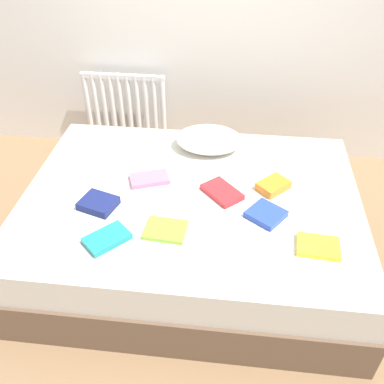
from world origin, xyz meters
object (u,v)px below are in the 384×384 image
object	(u,v)px
radiator	(125,107)
textbook_red	(222,192)
textbook_navy	(98,203)
bed	(191,226)
textbook_lime	(166,230)
textbook_teal	(107,239)
textbook_blue	(266,214)
textbook_yellow	(318,246)
pillow	(209,139)
textbook_orange	(273,186)
textbook_pink	(150,179)

from	to	relation	value
radiator	textbook_red	xyz separation A→B (m)	(0.87, -1.18, 0.10)
textbook_navy	textbook_red	bearing A→B (deg)	33.30
bed	textbook_red	size ratio (longest dim) A/B	8.53
textbook_lime	textbook_teal	bearing A→B (deg)	-156.05
textbook_navy	textbook_blue	xyz separation A→B (m)	(0.94, 0.02, -0.01)
textbook_teal	textbook_yellow	bearing A→B (deg)	-42.51
textbook_blue	textbook_yellow	world-z (taller)	textbook_blue
pillow	textbook_yellow	size ratio (longest dim) A/B	2.09
textbook_red	textbook_orange	bearing A→B (deg)	63.35
textbook_orange	textbook_pink	world-z (taller)	textbook_orange
textbook_red	textbook_orange	xyz separation A→B (m)	(0.30, 0.09, 0.01)
pillow	textbook_teal	size ratio (longest dim) A/B	1.98
radiator	textbook_lime	bearing A→B (deg)	-68.66
textbook_navy	textbook_red	world-z (taller)	textbook_navy
textbook_blue	textbook_teal	distance (m)	0.86
textbook_navy	textbook_blue	distance (m)	0.94
textbook_yellow	pillow	bearing A→B (deg)	130.30
textbook_red	textbook_pink	bearing A→B (deg)	-143.24
textbook_navy	textbook_orange	size ratio (longest dim) A/B	1.06
textbook_navy	textbook_teal	distance (m)	0.29
pillow	textbook_navy	distance (m)	0.89
textbook_blue	textbook_pink	xyz separation A→B (m)	(-0.70, 0.25, -0.00)
textbook_red	textbook_pink	size ratio (longest dim) A/B	1.01
radiator	textbook_pink	world-z (taller)	radiator
bed	textbook_red	xyz separation A→B (m)	(0.18, 0.02, 0.27)
textbook_lime	textbook_yellow	distance (m)	0.78
textbook_navy	textbook_orange	world-z (taller)	textbook_orange
textbook_navy	textbook_teal	world-z (taller)	textbook_navy
pillow	textbook_orange	size ratio (longest dim) A/B	2.43
textbook_red	textbook_teal	xyz separation A→B (m)	(-0.56, -0.45, 0.00)
pillow	textbook_yellow	bearing A→B (deg)	-54.35
bed	textbook_pink	size ratio (longest dim) A/B	8.61
textbook_navy	textbook_red	size ratio (longest dim) A/B	0.82
radiator	textbook_yellow	distance (m)	2.08
textbook_lime	textbook_red	world-z (taller)	textbook_red
bed	pillow	distance (m)	0.61
textbook_pink	textbook_red	bearing A→B (deg)	-30.75
bed	textbook_red	bearing A→B (deg)	7.65
textbook_orange	textbook_pink	xyz separation A→B (m)	(-0.74, -0.01, -0.01)
textbook_orange	textbook_teal	bearing A→B (deg)	166.87
bed	textbook_teal	bearing A→B (deg)	-131.99
textbook_teal	textbook_red	bearing A→B (deg)	-7.50
radiator	textbook_blue	distance (m)	1.75
pillow	textbook_teal	xyz separation A→B (m)	(-0.45, -0.94, -0.05)
bed	textbook_yellow	xyz separation A→B (m)	(0.69, -0.36, 0.27)
textbook_pink	textbook_teal	bearing A→B (deg)	-122.86
textbook_lime	textbook_teal	xyz separation A→B (m)	(-0.29, -0.10, 0.01)
textbook_teal	textbook_lime	bearing A→B (deg)	-26.61
textbook_lime	textbook_teal	distance (m)	0.31
bed	textbook_red	distance (m)	0.32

